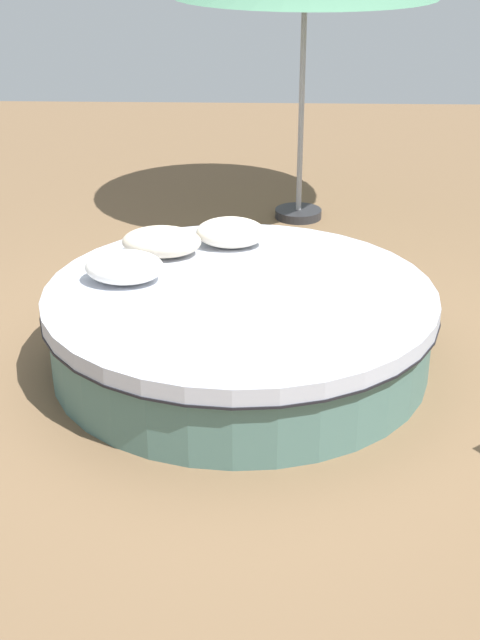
% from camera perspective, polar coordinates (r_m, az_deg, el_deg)
% --- Properties ---
extents(ground_plane, '(16.00, 16.00, 0.00)m').
position_cam_1_polar(ground_plane, '(5.83, 0.00, -2.78)').
color(ground_plane, brown).
extents(round_bed, '(2.51, 2.51, 0.52)m').
position_cam_1_polar(round_bed, '(5.71, 0.00, -0.41)').
color(round_bed, '#4C726B').
rests_on(round_bed, ground_plane).
extents(throw_pillow_0, '(0.49, 0.32, 0.21)m').
position_cam_1_polar(throw_pillow_0, '(6.27, -0.60, 5.65)').
color(throw_pillow_0, silver).
rests_on(throw_pillow_0, round_bed).
extents(throw_pillow_1, '(0.55, 0.37, 0.20)m').
position_cam_1_polar(throw_pillow_1, '(6.14, -5.06, 5.04)').
color(throw_pillow_1, beige).
rests_on(throw_pillow_1, round_bed).
extents(throw_pillow_2, '(0.51, 0.37, 0.20)m').
position_cam_1_polar(throw_pillow_2, '(5.74, -7.44, 3.39)').
color(throw_pillow_2, white).
rests_on(throw_pillow_2, round_bed).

